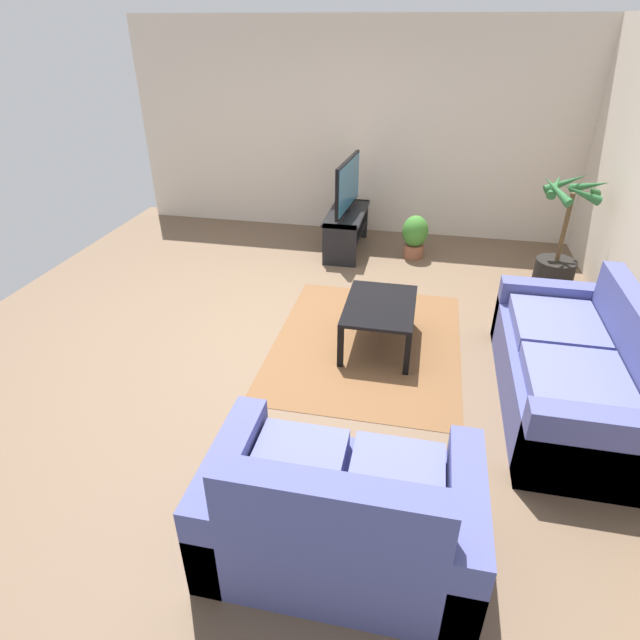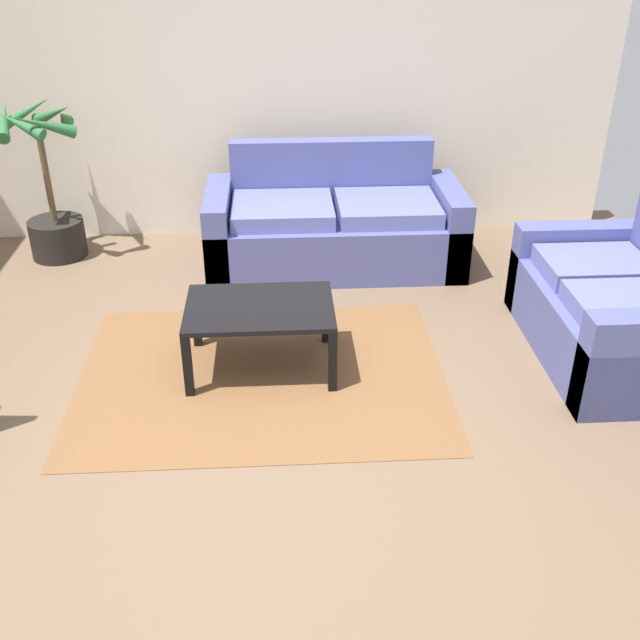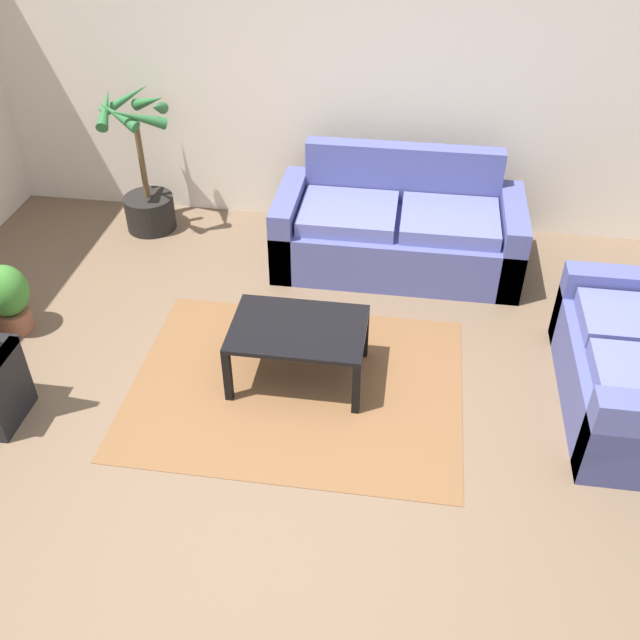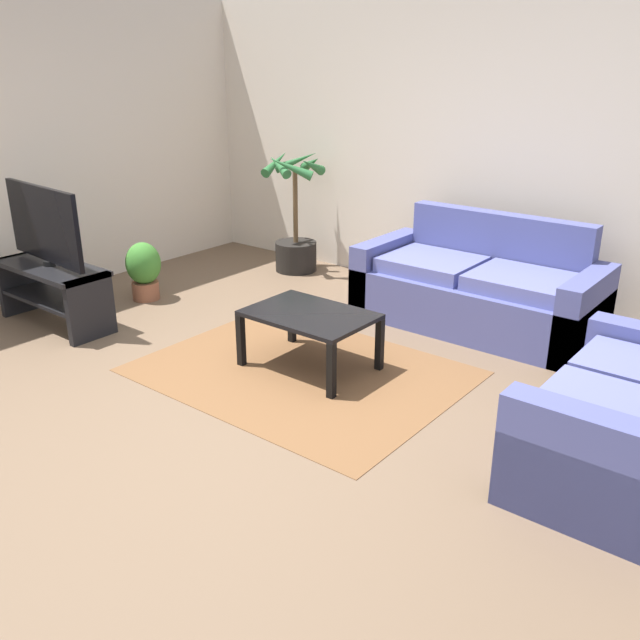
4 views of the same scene
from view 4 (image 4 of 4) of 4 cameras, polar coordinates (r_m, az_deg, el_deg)
The scene contains 10 objects.
ground_plane at distance 4.51m, azimuth -7.68°, elevation -6.94°, with size 6.60×6.60×0.00m, color brown.
wall_back at distance 6.46m, azimuth 11.71°, elevation 14.00°, with size 6.00×0.06×2.70m, color beige.
couch_main at distance 5.78m, azimuth 13.15°, elevation 2.38°, with size 1.96×0.90×0.90m.
couch_loveseat at distance 3.99m, azimuth 25.13°, elevation -8.01°, with size 0.90×1.45×0.90m.
tv_stand at distance 6.06m, azimuth -21.55°, elevation 2.65°, with size 1.10×0.45×0.52m.
tv at distance 5.93m, azimuth -22.20°, elevation 7.46°, with size 1.09×0.12×0.65m.
coffee_table at distance 4.82m, azimuth -0.88°, elevation -0.00°, with size 0.88×0.62×0.43m.
area_rug at distance 4.89m, azimuth -1.60°, elevation -4.32°, with size 2.20×1.70×0.01m, color brown.
potted_palm at distance 7.13m, azimuth -2.09°, elevation 7.66°, with size 0.68×0.71×1.24m.
potted_plant_small at distance 6.47m, azimuth -14.61°, elevation 4.19°, with size 0.32×0.32×0.54m.
Camera 4 is at (2.92, -2.71, 2.11)m, focal length 38.03 mm.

